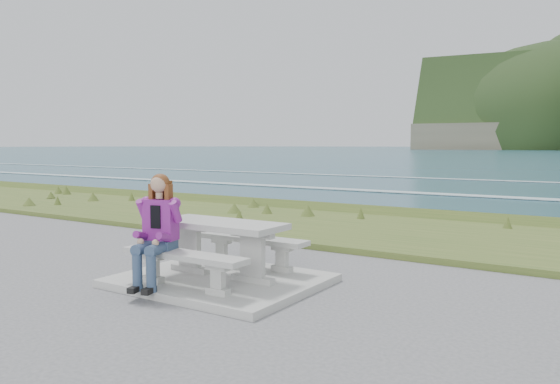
# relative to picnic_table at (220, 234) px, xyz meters

# --- Properties ---
(concrete_slab) EXTENTS (2.60, 2.10, 0.10)m
(concrete_slab) POSITION_rel_picnic_table_xyz_m (-0.00, 0.00, -0.63)
(concrete_slab) COLOR #AAABA5
(concrete_slab) RESTS_ON ground
(picnic_table) EXTENTS (1.80, 0.75, 0.75)m
(picnic_table) POSITION_rel_picnic_table_xyz_m (0.00, 0.00, 0.00)
(picnic_table) COLOR #AAABA5
(picnic_table) RESTS_ON concrete_slab
(bench_landward) EXTENTS (1.80, 0.35, 0.45)m
(bench_landward) POSITION_rel_picnic_table_xyz_m (0.00, -0.70, -0.23)
(bench_landward) COLOR #AAABA5
(bench_landward) RESTS_ON concrete_slab
(bench_seaward) EXTENTS (1.80, 0.35, 0.45)m
(bench_seaward) POSITION_rel_picnic_table_xyz_m (0.00, 0.70, -0.23)
(bench_seaward) COLOR #AAABA5
(bench_seaward) RESTS_ON concrete_slab
(grass_verge) EXTENTS (160.00, 4.50, 0.22)m
(grass_verge) POSITION_rel_picnic_table_xyz_m (-0.00, 5.00, -0.68)
(grass_verge) COLOR #395720
(grass_verge) RESTS_ON ground
(shore_drop) EXTENTS (160.00, 0.80, 2.20)m
(shore_drop) POSITION_rel_picnic_table_xyz_m (-0.00, 7.90, -0.68)
(shore_drop) COLOR brown
(shore_drop) RESTS_ON ground
(ocean) EXTENTS (1600.00, 1600.00, 0.09)m
(ocean) POSITION_rel_picnic_table_xyz_m (-0.00, 25.09, -2.42)
(ocean) COLOR #214E5F
(ocean) RESTS_ON ground
(seated_woman) EXTENTS (0.55, 0.77, 1.41)m
(seated_woman) POSITION_rel_picnic_table_xyz_m (-0.36, -0.83, -0.06)
(seated_woman) COLOR navy
(seated_woman) RESTS_ON concrete_slab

